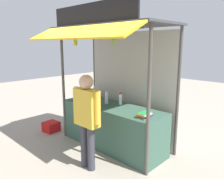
% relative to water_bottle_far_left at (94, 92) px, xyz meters
% --- Properties ---
extents(ground_plane, '(20.00, 20.00, 0.00)m').
position_rel_water_bottle_far_left_xyz_m(ground_plane, '(0.88, -0.30, -1.01)').
color(ground_plane, '#9E9384').
extents(stall_counter, '(2.35, 0.78, 0.89)m').
position_rel_water_bottle_far_left_xyz_m(stall_counter, '(0.88, -0.30, -0.56)').
color(stall_counter, '#385B4C').
rests_on(stall_counter, ground).
extents(stall_structure, '(2.55, 1.70, 2.87)m').
position_rel_water_bottle_far_left_xyz_m(stall_structure, '(0.88, -0.12, 0.75)').
color(stall_structure, '#4C4742').
rests_on(stall_structure, ground).
extents(water_bottle_far_left, '(0.07, 0.07, 0.25)m').
position_rel_water_bottle_far_left_xyz_m(water_bottle_far_left, '(0.00, 0.00, 0.00)').
color(water_bottle_far_left, silver).
rests_on(water_bottle_far_left, stall_counter).
extents(water_bottle_left, '(0.07, 0.07, 0.27)m').
position_rel_water_bottle_far_left_xyz_m(water_bottle_left, '(0.95, -0.11, 0.01)').
color(water_bottle_left, silver).
rests_on(water_bottle_left, stall_counter).
extents(water_bottle_back_right, '(0.07, 0.07, 0.27)m').
position_rel_water_bottle_far_left_xyz_m(water_bottle_back_right, '(0.68, -0.26, 0.01)').
color(water_bottle_back_right, silver).
rests_on(water_bottle_back_right, stall_counter).
extents(magazine_stack_rear_center, '(0.21, 0.27, 0.09)m').
position_rel_water_bottle_far_left_xyz_m(magazine_stack_rear_center, '(0.46, -0.55, -0.07)').
color(magazine_stack_rear_center, yellow).
rests_on(magazine_stack_rear_center, stall_counter).
extents(magazine_stack_back_left, '(0.20, 0.28, 0.05)m').
position_rel_water_bottle_far_left_xyz_m(magazine_stack_back_left, '(0.11, -0.40, -0.09)').
color(magazine_stack_back_left, yellow).
rests_on(magazine_stack_back_left, stall_counter).
extents(magazine_stack_center, '(0.19, 0.27, 0.09)m').
position_rel_water_bottle_far_left_xyz_m(magazine_stack_center, '(1.82, -0.44, -0.07)').
color(magazine_stack_center, yellow).
rests_on(magazine_stack_center, stall_counter).
extents(banana_bunch_inner_right, '(0.11, 0.11, 0.27)m').
position_rel_water_bottle_far_left_xyz_m(banana_bunch_inner_right, '(0.35, -0.79, 1.18)').
color(banana_bunch_inner_right, '#332D23').
extents(banana_bunch_leftmost, '(0.08, 0.08, 0.25)m').
position_rel_water_bottle_far_left_xyz_m(banana_bunch_leftmost, '(1.39, -0.79, 1.20)').
color(banana_bunch_leftmost, '#332D23').
extents(vendor_person, '(0.63, 0.24, 1.67)m').
position_rel_water_bottle_far_left_xyz_m(vendor_person, '(1.18, -1.22, -0.01)').
color(vendor_person, '#383842').
rests_on(vendor_person, ground).
extents(plastic_crate, '(0.36, 0.36, 0.24)m').
position_rel_water_bottle_far_left_xyz_m(plastic_crate, '(-0.79, -0.77, -0.89)').
color(plastic_crate, red).
rests_on(plastic_crate, ground).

